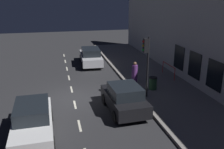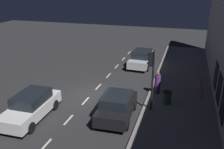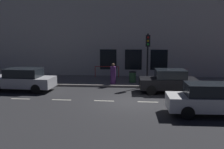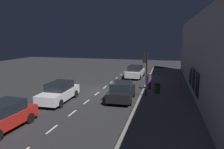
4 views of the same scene
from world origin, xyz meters
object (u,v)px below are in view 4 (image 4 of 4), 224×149
parked_car_0 (122,91)px  parked_car_2 (59,92)px  traffic_light (145,65)px  pedestrian_0 (149,82)px  parked_car_3 (135,72)px  trash_bin (157,89)px  parked_car_1 (3,116)px

parked_car_0 → parked_car_2: bearing=-164.9°
traffic_light → pedestrian_0: traffic_light is taller
parked_car_3 → trash_bin: (3.12, -7.68, -0.21)m
parked_car_2 → trash_bin: size_ratio=5.23×
parked_car_2 → pedestrian_0: 8.73m
parked_car_0 → trash_bin: bearing=39.8°
parked_car_0 → parked_car_2: 5.11m
parked_car_1 → trash_bin: parked_car_1 is taller
parked_car_0 → parked_car_2: same height
parked_car_3 → traffic_light: bearing=-73.6°
traffic_light → parked_car_2: traffic_light is taller
parked_car_1 → parked_car_3: 17.87m
parked_car_3 → trash_bin: 8.29m
parked_car_0 → trash_bin: (2.74, 2.49, -0.21)m
parked_car_2 → parked_car_3: 12.54m
pedestrian_0 → parked_car_0: bearing=-3.7°
parked_car_0 → parked_car_3: 10.17m
pedestrian_0 → trash_bin: bearing=51.6°
parked_car_1 → pedestrian_0: 13.14m
traffic_light → parked_car_1: bearing=-130.2°
traffic_light → parked_car_0: (-1.74, -1.37, -2.08)m
parked_car_2 → parked_car_0: bearing=-164.0°
parked_car_0 → pedestrian_0: (1.91, 3.96, 0.08)m
parked_car_0 → parked_car_1: 8.81m
parked_car_0 → parked_car_3: (-0.38, 10.17, 0.00)m
parked_car_1 → trash_bin: size_ratio=4.62×
parked_car_0 → pedestrian_0: bearing=61.9°
traffic_light → parked_car_3: size_ratio=0.83×
parked_car_3 → parked_car_2: bearing=-108.2°
parked_car_1 → traffic_light: bearing=-127.2°
parked_car_2 → parked_car_3: size_ratio=0.97×
pedestrian_0 → trash_bin: size_ratio=1.86×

